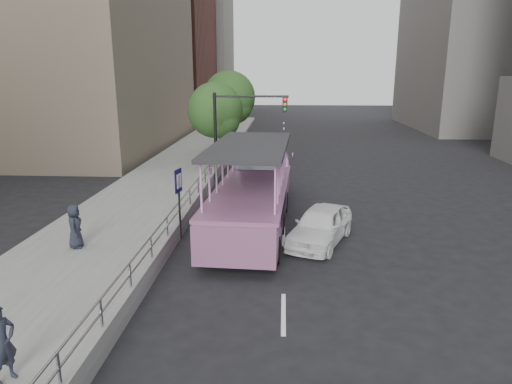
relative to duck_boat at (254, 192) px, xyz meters
The scene contains 14 objects.
ground 5.74m from the duck_boat, 87.37° to the right, with size 160.00×160.00×0.00m, color black.
sidewalk 7.16m from the duck_boat, 141.14° to the left, with size 5.50×80.00×0.30m, color #9E9E99.
kerb_wall 4.66m from the duck_boat, 128.71° to the right, with size 0.24×30.00×0.36m, color #AFAFAA.
guardrail 4.58m from the duck_boat, 128.71° to the right, with size 0.07×22.00×0.71m.
duck_boat is the anchor object (origin of this frame).
car 3.50m from the duck_boat, 40.15° to the right, with size 1.67×4.15×1.41m, color white.
pedestrian_near 11.84m from the duck_boat, 111.09° to the right, with size 0.60×0.40×1.65m, color #252936.
pedestrian_far 7.21m from the duck_boat, 146.74° to the right, with size 0.76×0.49×1.55m, color #252936.
parking_sign 3.46m from the duck_boat, 142.89° to the right, with size 0.14×0.62×2.76m.
traffic_signal 7.39m from the duck_boat, 101.82° to the left, with size 4.20×0.32×5.20m.
street_tree_near 11.07m from the duck_boat, 106.39° to the left, with size 3.52×3.52×5.72m.
street_tree_far 16.86m from the duck_boat, 99.87° to the left, with size 3.97×3.97×6.45m.
midrise_brick 47.44m from the duck_boat, 112.70° to the left, with size 18.00×16.00×26.00m, color brown.
midrise_stone_b 61.13m from the duck_boat, 105.08° to the left, with size 16.00×14.00×20.00m, color slate.
Camera 1 is at (0.92, -13.02, 6.25)m, focal length 32.00 mm.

